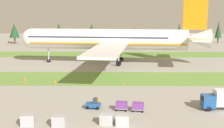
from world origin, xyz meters
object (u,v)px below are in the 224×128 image
(uld_container_2, at_px, (107,119))
(taxiway_marker_0, at_px, (55,81))
(airliner, at_px, (113,39))
(taxiway_marker_2, at_px, (25,79))
(uld_container_0, at_px, (28,120))
(taxiway_marker_1, at_px, (26,82))
(cargo_dolly_lead, at_px, (122,105))
(catering_truck, at_px, (222,99))
(baggage_tug, at_px, (94,104))
(ground_crew_marshaller, at_px, (98,101))
(uld_container_1, at_px, (59,121))
(uld_container_3, at_px, (122,120))
(cargo_dolly_second, at_px, (138,106))
(taxiway_marker_3, at_px, (124,83))

(uld_container_2, bearing_deg, taxiway_marker_0, 115.46)
(airliner, distance_m, uld_container_2, 55.89)
(uld_container_2, height_order, taxiway_marker_2, uld_container_2)
(uld_container_0, distance_m, taxiway_marker_1, 28.90)
(cargo_dolly_lead, height_order, catering_truck, catering_truck)
(taxiway_marker_2, bearing_deg, baggage_tug, -50.37)
(airliner, relative_size, ground_crew_marshaller, 43.81)
(airliner, relative_size, uld_container_0, 38.12)
(uld_container_1, xyz_separation_m, uld_container_3, (9.62, 0.30, -0.02))
(ground_crew_marshaller, height_order, uld_container_1, ground_crew_marshaller)
(taxiway_marker_1, bearing_deg, taxiway_marker_2, 110.59)
(cargo_dolly_second, xyz_separation_m, taxiway_marker_3, (-1.94, 20.36, -0.65))
(cargo_dolly_lead, xyz_separation_m, ground_crew_marshaller, (-4.25, 2.25, 0.03))
(taxiway_marker_0, distance_m, taxiway_marker_2, 8.47)
(cargo_dolly_lead, bearing_deg, baggage_tug, 90.00)
(baggage_tug, bearing_deg, ground_crew_marshaller, -16.81)
(baggage_tug, bearing_deg, taxiway_marker_2, 49.39)
(cargo_dolly_second, bearing_deg, taxiway_marker_0, 50.34)
(ground_crew_marshaller, bearing_deg, uld_container_3, 135.61)
(baggage_tug, height_order, ground_crew_marshaller, baggage_tug)
(ground_crew_marshaller, bearing_deg, taxiway_marker_2, -25.83)
(baggage_tug, relative_size, uld_container_3, 1.39)
(uld_container_3, bearing_deg, cargo_dolly_second, 67.24)
(uld_container_0, height_order, uld_container_3, uld_container_0)
(catering_truck, relative_size, taxiway_marker_1, 12.93)
(uld_container_2, relative_size, taxiway_marker_0, 2.91)
(airliner, distance_m, taxiway_marker_0, 31.74)
(taxiway_marker_3, bearing_deg, catering_truck, -49.03)
(cargo_dolly_second, height_order, uld_container_0, uld_container_0)
(taxiway_marker_0, bearing_deg, uld_container_0, -87.25)
(cargo_dolly_lead, bearing_deg, taxiway_marker_0, 46.33)
(baggage_tug, relative_size, catering_truck, 0.40)
(airliner, height_order, taxiway_marker_1, airliner)
(cargo_dolly_second, height_order, uld_container_3, uld_container_3)
(taxiway_marker_3, bearing_deg, ground_crew_marshaller, -106.35)
(baggage_tug, bearing_deg, uld_container_0, 141.33)
(baggage_tug, bearing_deg, airliner, 6.01)
(baggage_tug, distance_m, catering_truck, 22.68)
(cargo_dolly_lead, height_order, cargo_dolly_second, same)
(uld_container_3, bearing_deg, catering_truck, 24.00)
(cargo_dolly_second, bearing_deg, uld_container_1, 129.51)
(catering_truck, relative_size, taxiway_marker_2, 10.56)
(taxiway_marker_3, bearing_deg, taxiway_marker_0, 175.29)
(cargo_dolly_second, height_order, uld_container_2, uld_container_2)
(catering_truck, distance_m, ground_crew_marshaller, 22.04)
(uld_container_3, bearing_deg, airliner, 91.85)
(uld_container_2, bearing_deg, ground_crew_marshaller, 101.40)
(uld_container_0, relative_size, taxiway_marker_1, 3.69)
(airliner, relative_size, uld_container_3, 38.12)
(ground_crew_marshaller, distance_m, uld_container_3, 10.48)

